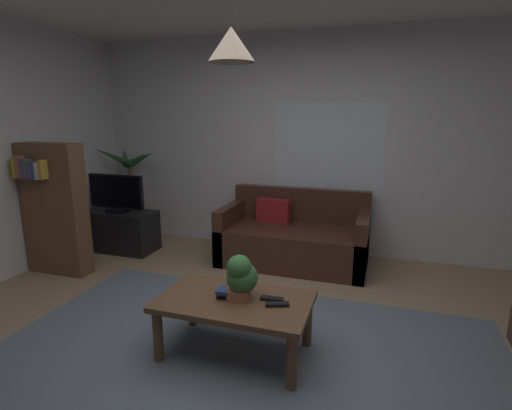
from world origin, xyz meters
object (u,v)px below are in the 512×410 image
at_px(book_on_table_1, 227,293).
at_px(book_on_table_2, 227,291).
at_px(book_on_table_0, 226,295).
at_px(bookshelf_corner, 54,208).
at_px(coffee_table, 235,307).
at_px(couch_under_window, 294,240).
at_px(tv, 116,193).
at_px(remote_on_table_0, 277,304).
at_px(remote_on_table_1, 272,299).
at_px(potted_plant_on_table, 241,276).
at_px(pendant_lamp, 231,44).
at_px(tv_stand, 120,231).
at_px(potted_palm_corner, 132,198).

distance_m(book_on_table_1, book_on_table_2, 0.03).
height_order(book_on_table_0, bookshelf_corner, bookshelf_corner).
distance_m(coffee_table, book_on_table_1, 0.12).
height_order(couch_under_window, tv, tv).
bearing_deg(book_on_table_2, coffee_table, 1.24).
height_order(coffee_table, book_on_table_1, book_on_table_1).
bearing_deg(book_on_table_1, remote_on_table_0, -3.32).
height_order(remote_on_table_0, remote_on_table_1, same).
xyz_separation_m(couch_under_window, book_on_table_0, (-0.07, -1.88, 0.16)).
bearing_deg(couch_under_window, book_on_table_2, -91.60).
relative_size(potted_plant_on_table, tv, 0.45).
bearing_deg(pendant_lamp, book_on_table_2, -178.76).
bearing_deg(coffee_table, couch_under_window, 90.13).
bearing_deg(couch_under_window, tv, -172.59).
distance_m(remote_on_table_1, tv, 2.90).
relative_size(book_on_table_1, bookshelf_corner, 0.08).
bearing_deg(pendant_lamp, couch_under_window, 90.13).
bearing_deg(potted_plant_on_table, coffee_table, -152.84).
relative_size(coffee_table, tv_stand, 1.19).
xyz_separation_m(couch_under_window, remote_on_table_1, (0.26, -1.83, 0.16)).
xyz_separation_m(book_on_table_0, book_on_table_2, (0.01, -0.01, 0.04)).
bearing_deg(book_on_table_2, remote_on_table_1, 11.19).
bearing_deg(tv, potted_plant_on_table, -35.61).
relative_size(book_on_table_1, potted_palm_corner, 0.09).
height_order(tv_stand, pendant_lamp, pendant_lamp).
height_order(couch_under_window, book_on_table_2, couch_under_window).
xyz_separation_m(potted_palm_corner, pendant_lamp, (2.33, -2.13, 1.55)).
xyz_separation_m(remote_on_table_0, remote_on_table_1, (-0.06, 0.07, 0.00)).
distance_m(remote_on_table_1, potted_palm_corner, 3.32).
relative_size(couch_under_window, book_on_table_2, 12.06).
relative_size(potted_plant_on_table, bookshelf_corner, 0.24).
distance_m(book_on_table_0, book_on_table_2, 0.05).
bearing_deg(bookshelf_corner, pendant_lamp, -19.15).
distance_m(potted_plant_on_table, pendant_lamp, 1.51).
distance_m(couch_under_window, book_on_table_1, 1.89).
height_order(coffee_table, book_on_table_2, book_on_table_2).
distance_m(couch_under_window, tv, 2.24).
bearing_deg(potted_palm_corner, pendant_lamp, -42.41).
relative_size(potted_palm_corner, bookshelf_corner, 0.93).
xyz_separation_m(remote_on_table_1, potted_plant_on_table, (-0.21, -0.04, 0.16)).
distance_m(book_on_table_1, tv_stand, 2.67).
bearing_deg(book_on_table_1, book_on_table_0, -168.55).
bearing_deg(book_on_table_2, couch_under_window, 88.40).
height_order(remote_on_table_1, pendant_lamp, pendant_lamp).
bearing_deg(book_on_table_2, book_on_table_0, 139.18).
distance_m(couch_under_window, bookshelf_corner, 2.63).
height_order(tv, pendant_lamp, pendant_lamp).
xyz_separation_m(book_on_table_1, remote_on_table_1, (0.32, 0.05, -0.02)).
height_order(couch_under_window, potted_plant_on_table, couch_under_window).
height_order(bookshelf_corner, pendant_lamp, pendant_lamp).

